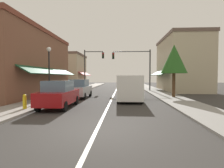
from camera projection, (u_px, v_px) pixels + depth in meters
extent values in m
plane|color=#33302D|center=(115.00, 92.00, 24.66)|extent=(80.00, 80.00, 0.00)
cube|color=gray|center=(75.00, 91.00, 24.98)|extent=(2.60, 56.00, 0.12)
cube|color=gray|center=(156.00, 91.00, 24.33)|extent=(2.60, 56.00, 0.12)
cube|color=silver|center=(115.00, 92.00, 24.66)|extent=(0.14, 52.00, 0.01)
cube|color=brown|center=(21.00, 65.00, 19.11)|extent=(5.81, 14.00, 6.44)
cube|color=brown|center=(20.00, 33.00, 18.97)|extent=(6.01, 14.20, 0.40)
cube|color=slate|center=(48.00, 83.00, 19.02)|extent=(0.08, 10.64, 1.80)
cube|color=#194C2D|center=(53.00, 71.00, 18.93)|extent=(1.27, 11.76, 0.73)
cube|color=slate|center=(33.00, 47.00, 15.81)|extent=(0.08, 1.10, 1.30)
cube|color=slate|center=(58.00, 55.00, 21.96)|extent=(0.08, 1.10, 1.30)
cube|color=#BCAD8E|center=(181.00, 66.00, 25.96)|extent=(5.12, 10.00, 7.26)
cube|color=brown|center=(182.00, 39.00, 25.81)|extent=(5.32, 10.20, 0.40)
cube|color=slate|center=(163.00, 81.00, 26.19)|extent=(0.08, 7.60, 1.80)
cube|color=#194C2D|center=(159.00, 73.00, 26.18)|extent=(1.27, 8.40, 0.73)
cube|color=slate|center=(167.00, 52.00, 23.85)|extent=(0.08, 1.10, 1.30)
cube|color=slate|center=(160.00, 56.00, 28.24)|extent=(0.08, 1.10, 1.30)
cube|color=#BCAD8E|center=(67.00, 72.00, 35.08)|extent=(5.93, 8.00, 5.97)
cube|color=brown|center=(67.00, 55.00, 34.96)|extent=(6.13, 8.20, 0.40)
cube|color=slate|center=(82.00, 80.00, 34.98)|extent=(0.08, 6.08, 1.80)
cube|color=maroon|center=(85.00, 74.00, 34.89)|extent=(1.27, 6.72, 0.73)
cube|color=slate|center=(80.00, 64.00, 33.10)|extent=(0.08, 1.10, 1.30)
cube|color=slate|center=(84.00, 65.00, 36.62)|extent=(0.08, 1.10, 1.30)
cube|color=maroon|center=(59.00, 97.00, 11.85)|extent=(1.74, 4.11, 0.80)
cube|color=slate|center=(58.00, 86.00, 11.72)|extent=(1.53, 2.01, 0.66)
cylinder|color=black|center=(55.00, 100.00, 13.26)|extent=(0.20, 0.62, 0.62)
cylinder|color=black|center=(76.00, 100.00, 13.17)|extent=(0.20, 0.62, 0.62)
cylinder|color=black|center=(38.00, 106.00, 10.56)|extent=(0.20, 0.62, 0.62)
cylinder|color=black|center=(65.00, 106.00, 10.47)|extent=(0.20, 0.62, 0.62)
cube|color=#B7BABF|center=(79.00, 90.00, 17.36)|extent=(1.79, 4.13, 0.80)
cube|color=slate|center=(79.00, 83.00, 17.23)|extent=(1.55, 2.02, 0.66)
cylinder|color=black|center=(75.00, 93.00, 18.78)|extent=(0.21, 0.62, 0.62)
cylinder|color=black|center=(90.00, 93.00, 18.66)|extent=(0.21, 0.62, 0.62)
cylinder|color=black|center=(67.00, 96.00, 16.08)|extent=(0.21, 0.62, 0.62)
cylinder|color=black|center=(84.00, 96.00, 15.96)|extent=(0.21, 0.62, 0.62)
cube|color=silver|center=(129.00, 87.00, 15.40)|extent=(2.04, 5.03, 1.90)
cube|color=slate|center=(129.00, 81.00, 17.77)|extent=(1.73, 0.30, 0.84)
cube|color=black|center=(129.00, 92.00, 18.00)|extent=(1.86, 0.23, 0.24)
cylinder|color=black|center=(120.00, 94.00, 17.04)|extent=(0.25, 0.72, 0.72)
cylinder|color=black|center=(139.00, 95.00, 16.91)|extent=(0.25, 0.72, 0.72)
cylinder|color=black|center=(118.00, 98.00, 13.95)|extent=(0.25, 0.72, 0.72)
cylinder|color=black|center=(142.00, 99.00, 13.82)|extent=(0.25, 0.72, 0.72)
cylinder|color=#333333|center=(150.00, 70.00, 25.39)|extent=(0.18, 0.18, 5.81)
cylinder|color=#333333|center=(132.00, 52.00, 25.44)|extent=(5.14, 0.12, 0.12)
cube|color=black|center=(113.00, 56.00, 25.43)|extent=(0.30, 0.24, 0.90)
sphere|color=red|center=(113.00, 54.00, 25.29)|extent=(0.20, 0.20, 0.20)
sphere|color=#3D2D0C|center=(113.00, 56.00, 25.30)|extent=(0.20, 0.20, 0.20)
sphere|color=#0C3316|center=(113.00, 58.00, 25.31)|extent=(0.20, 0.20, 0.20)
cylinder|color=#333333|center=(85.00, 70.00, 27.70)|extent=(0.18, 0.18, 6.08)
cylinder|color=#333333|center=(94.00, 52.00, 27.51)|extent=(2.83, 0.12, 0.12)
cube|color=black|center=(103.00, 55.00, 27.27)|extent=(0.30, 0.24, 0.90)
sphere|color=red|center=(103.00, 53.00, 27.13)|extent=(0.20, 0.20, 0.20)
sphere|color=#3D2D0C|center=(103.00, 55.00, 27.14)|extent=(0.20, 0.20, 0.20)
sphere|color=#0C3316|center=(103.00, 57.00, 27.15)|extent=(0.20, 0.20, 0.20)
cylinder|color=black|center=(49.00, 76.00, 14.94)|extent=(0.12, 0.12, 4.10)
sphere|color=white|center=(49.00, 49.00, 14.86)|extent=(0.36, 0.36, 0.36)
cylinder|color=#4C331E|center=(174.00, 84.00, 17.26)|extent=(0.30, 0.30, 2.73)
cone|color=#285B21|center=(174.00, 59.00, 17.17)|extent=(2.46, 2.46, 2.70)
cylinder|color=gold|center=(25.00, 103.00, 10.79)|extent=(0.22, 0.22, 0.70)
sphere|color=gold|center=(25.00, 96.00, 10.77)|extent=(0.20, 0.20, 0.20)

